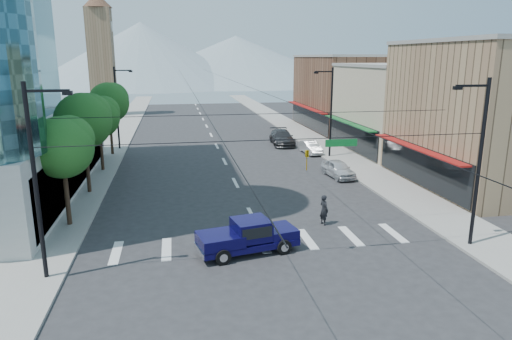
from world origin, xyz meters
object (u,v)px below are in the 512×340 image
(pickup_truck, at_px, (247,236))
(pedestrian, at_px, (324,210))
(parked_car_near, at_px, (338,169))
(parked_car_mid, at_px, (310,147))
(parked_car_far, at_px, (282,138))

(pickup_truck, height_order, pedestrian, pedestrian)
(parked_car_near, bearing_deg, pedestrian, -119.84)
(pickup_truck, bearing_deg, pedestrian, 20.26)
(parked_car_near, bearing_deg, parked_car_mid, 81.51)
(parked_car_near, height_order, parked_car_far, parked_car_far)
(pedestrian, height_order, parked_car_near, pedestrian)
(pickup_truck, bearing_deg, parked_car_far, 61.56)
(parked_car_near, relative_size, parked_car_far, 0.72)
(parked_car_mid, bearing_deg, parked_car_near, -97.95)
(pickup_truck, xyz_separation_m, parked_car_mid, (10.61, 23.78, -0.27))
(parked_car_near, relative_size, parked_car_mid, 1.05)
(parked_car_near, distance_m, parked_car_far, 15.33)
(parked_car_near, height_order, parked_car_mid, parked_car_near)
(pickup_truck, height_order, parked_car_far, pickup_truck)
(pedestrian, xyz_separation_m, parked_car_mid, (5.35, 20.50, -0.27))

